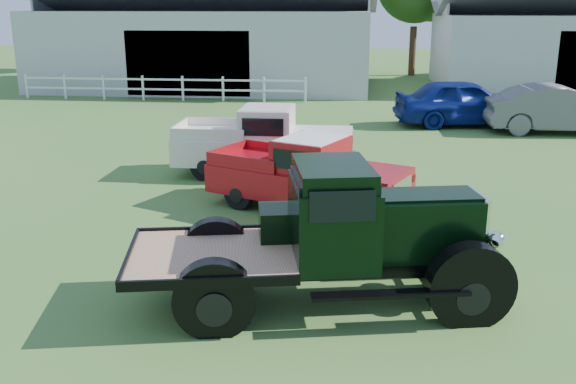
# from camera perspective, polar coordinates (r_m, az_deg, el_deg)

# --- Properties ---
(ground) EXTENTS (120.00, 120.00, 0.00)m
(ground) POSITION_cam_1_polar(r_m,az_deg,el_deg) (11.71, -1.62, -6.56)
(ground) COLOR #3F6D2B
(shed_left) EXTENTS (18.80, 10.20, 5.60)m
(shed_left) POSITION_cam_1_polar(r_m,az_deg,el_deg) (37.69, -7.04, 13.59)
(shed_left) COLOR #A5A5A3
(shed_left) RESTS_ON ground
(fence_rail) EXTENTS (14.20, 0.16, 1.20)m
(fence_rail) POSITION_cam_1_polar(r_m,az_deg,el_deg) (32.36, -11.06, 9.05)
(fence_rail) COLOR white
(fence_rail) RESTS_ON ground
(tree_c) EXTENTS (5.40, 5.40, 9.00)m
(tree_c) POSITION_cam_1_polar(r_m,az_deg,el_deg) (43.82, 11.21, 16.01)
(tree_c) COLOR #164B16
(tree_c) RESTS_ON ground
(vintage_flatbed) EXTENTS (6.03, 3.34, 2.26)m
(vintage_flatbed) POSITION_cam_1_polar(r_m,az_deg,el_deg) (9.95, 3.28, -3.84)
(vintage_flatbed) COLOR black
(vintage_flatbed) RESTS_ON ground
(red_pickup) EXTENTS (5.03, 3.59, 1.72)m
(red_pickup) POSITION_cam_1_polar(r_m,az_deg,el_deg) (14.56, 1.73, 1.64)
(red_pickup) COLOR #9F0F18
(red_pickup) RESTS_ON ground
(white_pickup) EXTENTS (5.03, 1.96, 1.84)m
(white_pickup) POSITION_cam_1_polar(r_m,az_deg,el_deg) (17.68, -2.16, 4.49)
(white_pickup) COLOR silver
(white_pickup) RESTS_ON ground
(misc_car_blue) EXTENTS (5.57, 2.97, 1.80)m
(misc_car_blue) POSITION_cam_1_polar(r_m,az_deg,el_deg) (25.96, 15.40, 7.70)
(misc_car_blue) COLOR navy
(misc_car_blue) RESTS_ON ground
(misc_car_grey) EXTENTS (5.33, 2.00, 1.74)m
(misc_car_grey) POSITION_cam_1_polar(r_m,az_deg,el_deg) (25.58, 22.97, 6.79)
(misc_car_grey) COLOR #5A5A5A
(misc_car_grey) RESTS_ON ground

